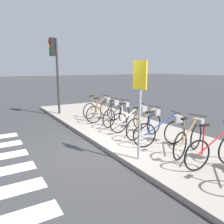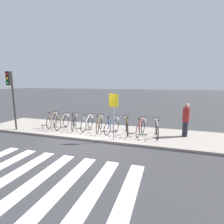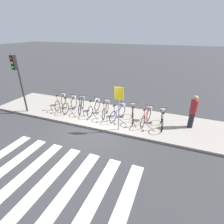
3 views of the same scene
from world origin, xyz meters
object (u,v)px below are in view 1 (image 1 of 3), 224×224
at_px(parked_bicycle_4, 147,123).
at_px(traffic_light, 54,60).
at_px(parked_bicycle_1, 106,111).
at_px(sign_post, 140,94).
at_px(parked_bicycle_7, 218,147).
at_px(parked_bicycle_3, 133,118).
at_px(parked_bicycle_5, 163,130).
at_px(parked_bicycle_0, 100,107).
at_px(parked_bicycle_6, 190,136).
at_px(parked_bicycle_2, 119,113).

xyz_separation_m(parked_bicycle_4, traffic_light, (-4.74, -1.30, 1.96)).
xyz_separation_m(parked_bicycle_1, parked_bicycle_4, (2.31, 0.08, 0.00)).
distance_m(parked_bicycle_4, sign_post, 2.04).
height_order(parked_bicycle_7, sign_post, sign_post).
bearing_deg(traffic_light, parked_bicycle_3, 18.41).
distance_m(parked_bicycle_1, traffic_light, 3.35).
distance_m(parked_bicycle_4, parked_bicycle_7, 2.36).
bearing_deg(parked_bicycle_4, sign_post, -45.66).
bearing_deg(traffic_light, parked_bicycle_5, 12.07).
xyz_separation_m(parked_bicycle_3, parked_bicycle_7, (3.10, -0.09, 0.00)).
bearing_deg(parked_bicycle_1, traffic_light, -153.36).
xyz_separation_m(parked_bicycle_3, traffic_light, (-4.00, -1.33, 1.96)).
xyz_separation_m(parked_bicycle_0, parked_bicycle_4, (3.13, -0.06, 0.00)).
bearing_deg(parked_bicycle_6, parked_bicycle_3, -179.56).
bearing_deg(parked_bicycle_5, parked_bicycle_2, 176.49).
bearing_deg(parked_bicycle_1, parked_bicycle_0, 170.29).
height_order(parked_bicycle_1, parked_bicycle_5, same).
bearing_deg(parked_bicycle_6, parked_bicycle_5, -167.98).
bearing_deg(parked_bicycle_5, parked_bicycle_4, 172.47).
xyz_separation_m(parked_bicycle_4, parked_bicycle_6, (1.57, 0.05, 0.00)).
height_order(parked_bicycle_1, traffic_light, traffic_light).
height_order(parked_bicycle_4, traffic_light, traffic_light).
bearing_deg(parked_bicycle_5, parked_bicycle_1, 179.44).
relative_size(parked_bicycle_4, traffic_light, 0.47).
relative_size(parked_bicycle_2, parked_bicycle_5, 0.97).
distance_m(parked_bicycle_3, parked_bicycle_4, 0.74).
bearing_deg(traffic_light, parked_bicycle_4, 15.30).
xyz_separation_m(parked_bicycle_1, parked_bicycle_2, (0.69, 0.12, 0.00)).
height_order(parked_bicycle_4, parked_bicycle_6, same).
height_order(parked_bicycle_4, sign_post, sign_post).
distance_m(parked_bicycle_0, parked_bicycle_7, 5.49).
xyz_separation_m(parked_bicycle_2, parked_bicycle_3, (0.88, -0.01, 0.00)).
bearing_deg(parked_bicycle_2, parked_bicycle_0, 179.19).
distance_m(parked_bicycle_3, traffic_light, 4.65).
bearing_deg(parked_bicycle_7, parked_bicycle_2, 178.59).
relative_size(parked_bicycle_3, sign_post, 0.71).
relative_size(parked_bicycle_1, parked_bicycle_6, 1.04).
distance_m(parked_bicycle_6, parked_bicycle_7, 0.79).
distance_m(parked_bicycle_5, sign_post, 1.61).
xyz_separation_m(parked_bicycle_4, parked_bicycle_7, (2.36, -0.06, 0.00)).
distance_m(parked_bicycle_2, traffic_light, 3.91).
xyz_separation_m(parked_bicycle_0, sign_post, (4.34, -1.31, 1.07)).
height_order(traffic_light, sign_post, traffic_light).
height_order(parked_bicycle_1, parked_bicycle_6, same).
bearing_deg(sign_post, parked_bicycle_3, 146.86).
height_order(parked_bicycle_7, traffic_light, traffic_light).
bearing_deg(traffic_light, parked_bicycle_0, 40.19).
bearing_deg(parked_bicycle_3, sign_post, -33.14).
relative_size(parked_bicycle_5, sign_post, 0.69).
xyz_separation_m(parked_bicycle_3, parked_bicycle_6, (2.31, 0.02, 0.00)).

